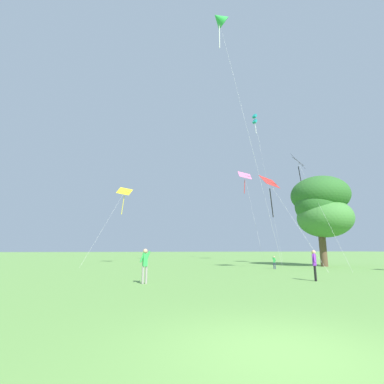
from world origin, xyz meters
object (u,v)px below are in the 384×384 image
(kite_green_small, at_px, (219,19))
(person_child_small, at_px, (274,261))
(kite_pink_low, at_px, (245,179))
(kite_red_high, at_px, (270,189))
(person_near_tree, at_px, (314,262))
(person_in_blue_jacket, at_px, (145,263))
(kite_yellow_diamond, at_px, (124,196))
(kite_teal_box, at_px, (255,120))
(kite_black_large, at_px, (299,165))
(tree_left_oak, at_px, (321,206))

(kite_green_small, height_order, person_child_small, kite_green_small)
(kite_green_small, bearing_deg, kite_pink_low, 55.99)
(kite_red_high, xyz_separation_m, kite_pink_low, (6.43, 18.52, 5.73))
(kite_red_high, xyz_separation_m, person_near_tree, (-2.68, -8.46, -5.77))
(kite_pink_low, relative_size, person_child_small, 13.41)
(kite_pink_low, xyz_separation_m, person_in_blue_jacket, (-17.62, -26.03, -11.47))
(kite_pink_low, bearing_deg, kite_green_small, -124.01)
(kite_yellow_diamond, bearing_deg, kite_teal_box, 19.86)
(kite_black_large, bearing_deg, person_child_small, -144.56)
(kite_pink_low, bearing_deg, kite_red_high, -109.16)
(kite_black_large, xyz_separation_m, kite_teal_box, (3.30, 15.79, 13.12))
(kite_pink_low, height_order, person_in_blue_jacket, kite_pink_low)
(kite_yellow_diamond, height_order, person_in_blue_jacket, kite_yellow_diamond)
(kite_black_large, distance_m, kite_yellow_diamond, 20.26)
(person_child_small, bearing_deg, kite_yellow_diamond, 134.33)
(person_child_small, height_order, person_near_tree, person_near_tree)
(kite_teal_box, distance_m, tree_left_oak, 25.84)
(kite_pink_low, relative_size, person_near_tree, 9.03)
(kite_teal_box, height_order, tree_left_oak, kite_teal_box)
(kite_pink_low, xyz_separation_m, tree_left_oak, (0.23, -16.38, -6.67))
(kite_green_small, xyz_separation_m, kite_yellow_diamond, (-9.97, 6.72, -20.59))
(kite_red_high, relative_size, person_near_tree, 5.14)
(kite_black_large, relative_size, kite_green_small, 0.41)
(kite_pink_low, bearing_deg, person_in_blue_jacket, -124.10)
(kite_pink_low, height_order, person_child_small, kite_pink_low)
(kite_green_small, relative_size, kite_yellow_diamond, 3.29)
(kite_red_high, height_order, person_in_blue_jacket, kite_red_high)
(person_in_blue_jacket, bearing_deg, tree_left_oak, 28.38)
(person_in_blue_jacket, distance_m, tree_left_oak, 20.85)
(kite_green_small, bearing_deg, kite_teal_box, 51.09)
(kite_black_large, height_order, kite_green_small, kite_green_small)
(kite_red_high, xyz_separation_m, kite_yellow_diamond, (-12.08, 12.58, 1.11))
(kite_black_large, relative_size, kite_red_high, 1.52)
(kite_red_high, bearing_deg, kite_pink_low, 70.84)
(kite_pink_low, distance_m, kite_yellow_diamond, 19.98)
(kite_teal_box, relative_size, kite_yellow_diamond, 2.76)
(kite_yellow_diamond, distance_m, tree_left_oak, 21.55)
(kite_teal_box, bearing_deg, person_child_small, -115.33)
(person_child_small, bearing_deg, kite_green_small, 110.77)
(person_near_tree, height_order, person_in_blue_jacket, person_in_blue_jacket)
(person_child_small, bearing_deg, person_near_tree, -107.61)
(kite_green_small, bearing_deg, kite_red_high, -70.23)
(kite_green_small, bearing_deg, person_child_small, -69.23)
(kite_pink_low, distance_m, person_in_blue_jacket, 33.46)
(kite_green_small, distance_m, kite_pink_low, 22.09)
(kite_yellow_diamond, xyz_separation_m, person_in_blue_jacket, (0.89, -20.09, -6.84))
(tree_left_oak, bearing_deg, kite_black_large, 97.20)
(kite_teal_box, distance_m, person_child_small, 32.23)
(kite_black_large, bearing_deg, kite_green_small, 171.76)
(person_child_small, bearing_deg, kite_red_high, -109.98)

